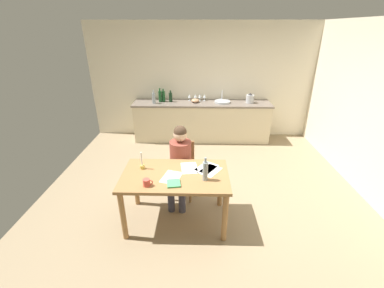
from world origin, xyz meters
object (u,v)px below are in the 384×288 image
(person_seated, at_px, (180,160))
(mixing_bowl, at_px, (195,101))
(bottle_oil, at_px, (154,98))
(wine_glass_by_kettle, at_px, (200,96))
(wine_glass_back_right, at_px, (189,96))
(chair_at_table, at_px, (182,166))
(stovetop_kettle, at_px, (250,99))
(book_magazine, at_px, (174,183))
(bottle_wine_red, at_px, (163,96))
(wine_bottle_on_table, at_px, (205,171))
(candlestick, at_px, (142,164))
(sink_unit, at_px, (222,102))
(dining_table, at_px, (175,181))
(wine_glass_back_left, at_px, (195,96))
(bottle_sauce, at_px, (171,97))
(wine_glass_near_sink, at_px, (205,96))
(bottle_vinegar, at_px, (160,96))
(coffee_mug, at_px, (147,183))

(person_seated, height_order, mixing_bowl, person_seated)
(bottle_oil, distance_m, wine_glass_by_kettle, 1.06)
(wine_glass_back_right, bearing_deg, person_seated, -91.47)
(chair_at_table, relative_size, wine_glass_back_right, 5.69)
(stovetop_kettle, bearing_deg, wine_glass_back_right, 173.76)
(book_magazine, xyz_separation_m, bottle_wine_red, (-0.51, 3.12, 0.26))
(wine_bottle_on_table, bearing_deg, candlestick, 163.19)
(wine_glass_back_right, bearing_deg, sink_unit, -10.96)
(chair_at_table, distance_m, wine_bottle_on_table, 0.92)
(dining_table, relative_size, sink_unit, 3.80)
(candlestick, bearing_deg, wine_bottle_on_table, -16.81)
(dining_table, bearing_deg, wine_glass_by_kettle, 83.68)
(wine_bottle_on_table, bearing_deg, bottle_oil, 110.73)
(chair_at_table, height_order, sink_unit, sink_unit)
(chair_at_table, distance_m, bottle_wine_red, 2.38)
(person_seated, bearing_deg, sink_unit, 70.69)
(book_magazine, bearing_deg, person_seated, 79.46)
(person_seated, distance_m, mixing_bowl, 2.35)
(wine_bottle_on_table, bearing_deg, wine_glass_back_left, 92.81)
(sink_unit, distance_m, wine_glass_back_right, 0.77)
(bottle_sauce, relative_size, mixing_bowl, 1.40)
(wine_glass_back_right, bearing_deg, wine_glass_near_sink, 0.00)
(bottle_sauce, bearing_deg, candlestick, -92.17)
(wine_bottle_on_table, bearing_deg, stovetop_kettle, 69.78)
(candlestick, xyz_separation_m, book_magazine, (0.45, -0.35, -0.06))
(dining_table, distance_m, stovetop_kettle, 3.20)
(person_seated, distance_m, sink_unit, 2.48)
(bottle_sauce, bearing_deg, wine_glass_by_kettle, 8.38)
(candlestick, height_order, book_magazine, candlestick)
(wine_glass_by_kettle, distance_m, wine_glass_back_left, 0.10)
(person_seated, distance_m, stovetop_kettle, 2.75)
(wine_glass_near_sink, height_order, wine_glass_back_right, same)
(person_seated, xyz_separation_m, wine_glass_back_left, (0.20, 2.48, 0.33))
(stovetop_kettle, relative_size, wine_glass_by_kettle, 1.43)
(bottle_oil, xyz_separation_m, bottle_wine_red, (0.19, 0.17, -0.00))
(bottle_sauce, xyz_separation_m, wine_glass_back_right, (0.43, 0.10, -0.00))
(dining_table, bearing_deg, wine_glass_back_left, 85.67)
(chair_at_table, height_order, bottle_vinegar, bottle_vinegar)
(dining_table, bearing_deg, stovetop_kettle, 62.65)
(chair_at_table, xyz_separation_m, book_magazine, (-0.04, -0.87, 0.27))
(dining_table, height_order, coffee_mug, coffee_mug)
(coffee_mug, height_order, bottle_wine_red, bottle_wine_red)
(wine_bottle_on_table, height_order, bottle_sauce, bottle_sauce)
(wine_bottle_on_table, height_order, wine_glass_near_sink, wine_bottle_on_table)
(sink_unit, height_order, mixing_bowl, sink_unit)
(bottle_oil, relative_size, bottle_wine_red, 1.01)
(book_magazine, height_order, bottle_oil, bottle_oil)
(wine_bottle_on_table, relative_size, bottle_sauce, 1.19)
(bottle_sauce, bearing_deg, bottle_wine_red, 170.58)
(stovetop_kettle, bearing_deg, dining_table, -117.35)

